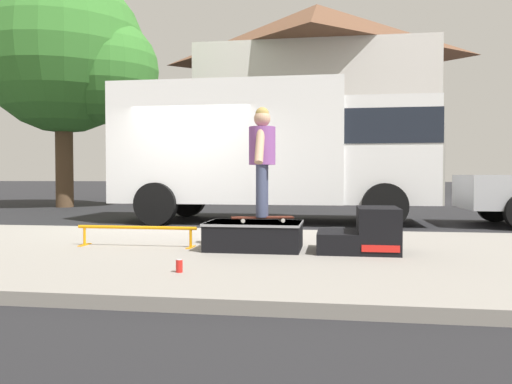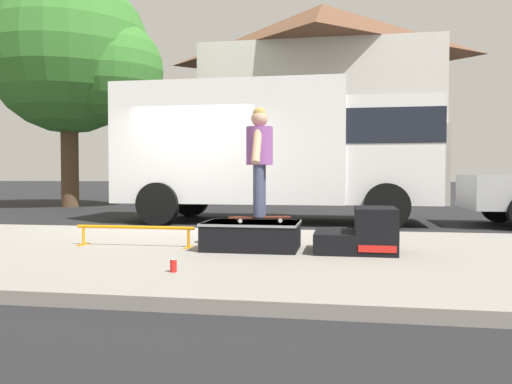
{
  "view_description": "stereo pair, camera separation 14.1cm",
  "coord_description": "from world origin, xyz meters",
  "views": [
    {
      "loc": [
        2.97,
        -9.25,
        1.06
      ],
      "look_at": [
        1.7,
        -0.96,
        0.78
      ],
      "focal_mm": 35.89,
      "sensor_mm": 36.0,
      "label": 1
    },
    {
      "loc": [
        3.11,
        -9.23,
        1.06
      ],
      "look_at": [
        1.7,
        -0.96,
        0.78
      ],
      "focal_mm": 35.89,
      "sensor_mm": 36.0,
      "label": 2
    }
  ],
  "objects": [
    {
      "name": "grind_rail",
      "position": [
        0.4,
        -2.88,
        0.33
      ],
      "size": [
        1.63,
        0.28,
        0.27
      ],
      "color": "orange",
      "rests_on": "sidewalk_slab"
    },
    {
      "name": "ground_plane",
      "position": [
        0.0,
        0.0,
        0.0
      ],
      "size": [
        140.0,
        140.0,
        0.0
      ],
      "primitive_type": "plane",
      "color": "black"
    },
    {
      "name": "box_truck",
      "position": [
        1.63,
        2.2,
        1.7
      ],
      "size": [
        6.91,
        2.63,
        3.05
      ],
      "color": "white",
      "rests_on": "ground"
    },
    {
      "name": "skater_kid",
      "position": [
        2.07,
        -2.91,
        1.34
      ],
      "size": [
        0.33,
        0.71,
        1.37
      ],
      "color": "#3F4766",
      "rests_on": "skateboard"
    },
    {
      "name": "skate_box",
      "position": [
        1.97,
        -2.89,
        0.31
      ],
      "size": [
        1.2,
        0.81,
        0.35
      ],
      "color": "black",
      "rests_on": "sidewalk_slab"
    },
    {
      "name": "house_behind",
      "position": [
        2.18,
        13.03,
        4.24
      ],
      "size": [
        9.54,
        8.22,
        8.4
      ],
      "color": "silver",
      "rests_on": "ground"
    },
    {
      "name": "kicker_ramp",
      "position": [
        3.35,
        -2.89,
        0.35
      ],
      "size": [
        0.97,
        0.82,
        0.55
      ],
      "color": "black",
      "rests_on": "sidewalk_slab"
    },
    {
      "name": "street_tree_main",
      "position": [
        -5.48,
        6.35,
        4.89
      ],
      "size": [
        5.78,
        5.25,
        7.68
      ],
      "color": "brown",
      "rests_on": "ground"
    },
    {
      "name": "sidewalk_slab",
      "position": [
        0.0,
        -3.0,
        0.06
      ],
      "size": [
        50.0,
        5.0,
        0.12
      ],
      "primitive_type": "cube",
      "color": "gray",
      "rests_on": "ground"
    },
    {
      "name": "soda_can",
      "position": [
        1.49,
        -4.51,
        0.18
      ],
      "size": [
        0.07,
        0.07,
        0.13
      ],
      "color": "red",
      "rests_on": "sidewalk_slab"
    },
    {
      "name": "skateboard",
      "position": [
        2.07,
        -2.91,
        0.52
      ],
      "size": [
        0.81,
        0.4,
        0.07
      ],
      "color": "#4C1E14",
      "rests_on": "skate_box"
    }
  ]
}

